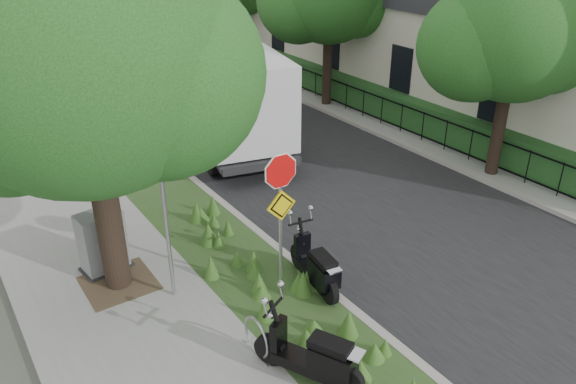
% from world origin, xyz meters
% --- Properties ---
extents(ground, '(120.00, 120.00, 0.00)m').
position_xyz_m(ground, '(0.00, 0.00, 0.00)').
color(ground, '#4C5147').
rests_on(ground, ground).
extents(sidewalk_near, '(3.50, 60.00, 0.12)m').
position_xyz_m(sidewalk_near, '(-4.25, 10.00, 0.06)').
color(sidewalk_near, gray).
rests_on(sidewalk_near, ground).
extents(verge, '(2.00, 60.00, 0.12)m').
position_xyz_m(verge, '(-1.50, 10.00, 0.06)').
color(verge, '#2C481F').
rests_on(verge, ground).
extents(kerb_near, '(0.20, 60.00, 0.13)m').
position_xyz_m(kerb_near, '(-0.50, 10.00, 0.07)').
color(kerb_near, '#9E9991').
rests_on(kerb_near, ground).
extents(road, '(7.00, 60.00, 0.01)m').
position_xyz_m(road, '(3.00, 10.00, 0.01)').
color(road, black).
rests_on(road, ground).
extents(kerb_far, '(0.20, 60.00, 0.13)m').
position_xyz_m(kerb_far, '(6.50, 10.00, 0.07)').
color(kerb_far, '#9E9991').
rests_on(kerb_far, ground).
extents(footpath_far, '(3.20, 60.00, 0.12)m').
position_xyz_m(footpath_far, '(8.20, 10.00, 0.06)').
color(footpath_far, gray).
rests_on(footpath_far, ground).
extents(street_tree_main, '(6.21, 5.54, 7.66)m').
position_xyz_m(street_tree_main, '(-4.08, 2.86, 4.80)').
color(street_tree_main, black).
rests_on(street_tree_main, ground).
extents(bare_post, '(0.08, 0.08, 4.00)m').
position_xyz_m(bare_post, '(-3.20, 1.80, 2.12)').
color(bare_post, '#A5A8AD').
rests_on(bare_post, ground).
extents(bike_hoop, '(0.06, 0.78, 0.77)m').
position_xyz_m(bike_hoop, '(-2.70, -0.60, 0.50)').
color(bike_hoop, '#A5A8AD').
rests_on(bike_hoop, ground).
extents(sign_assembly, '(0.94, 0.08, 3.22)m').
position_xyz_m(sign_assembly, '(-1.40, 0.58, 2.33)').
color(sign_assembly, '#A5A8AD').
rests_on(sign_assembly, ground).
extents(fence_far, '(0.04, 24.00, 1.00)m').
position_xyz_m(fence_far, '(7.20, 10.00, 0.67)').
color(fence_far, black).
rests_on(fence_far, ground).
extents(hedge_far, '(1.00, 24.00, 1.10)m').
position_xyz_m(hedge_far, '(7.90, 10.00, 0.67)').
color(hedge_far, '#18431F').
rests_on(hedge_far, footpath_far).
extents(far_tree_a, '(4.60, 4.10, 6.22)m').
position_xyz_m(far_tree_a, '(6.94, 2.05, 4.13)').
color(far_tree_a, black).
rests_on(far_tree_a, ground).
extents(scooter_near, '(1.06, 1.85, 0.95)m').
position_xyz_m(scooter_near, '(-2.20, -1.74, 0.58)').
color(scooter_near, black).
rests_on(scooter_near, ground).
extents(scooter_far, '(0.57, 1.90, 0.91)m').
position_xyz_m(scooter_far, '(-0.69, 0.29, 0.56)').
color(scooter_far, black).
rests_on(scooter_far, ground).
extents(box_truck, '(3.74, 6.57, 2.80)m').
position_xyz_m(box_truck, '(1.71, 8.14, 1.82)').
color(box_truck, '#262628').
rests_on(box_truck, ground).
extents(utility_cabinet, '(1.09, 0.80, 1.35)m').
position_xyz_m(utility_cabinet, '(-4.03, 3.50, 0.77)').
color(utility_cabinet, '#262628').
rests_on(utility_cabinet, ground).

